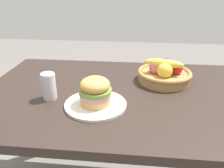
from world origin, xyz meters
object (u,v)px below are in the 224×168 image
Objects in this scene: plate at (96,104)px; sandwich at (95,91)px; soda_can at (49,86)px; fruit_basket at (164,73)px.

plate is 1.91× the size of sandwich.
sandwich reaches higher than plate.
soda_can is at bearing 168.37° from sandwich.
fruit_basket is (0.33, 0.30, 0.04)m from plate.
sandwich is at bearing -137.10° from fruit_basket.
fruit_basket reaches higher than plate.
sandwich is (0.00, 0.00, 0.07)m from plate.
plate is 0.24m from soda_can.
fruit_basket reaches higher than soda_can.
soda_can reaches higher than plate.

